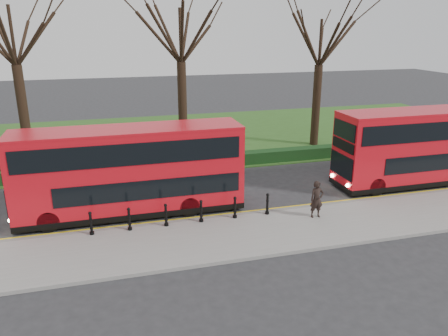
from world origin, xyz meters
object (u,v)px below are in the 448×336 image
object	(u,v)px
bus_rear	(427,147)
pedestrian	(317,199)
bus_lead	(131,172)
bollard_row	(184,213)

from	to	relation	value
bus_rear	pedestrian	size ratio (longest dim) A/B	6.10
bus_lead	pedestrian	world-z (taller)	bus_lead
bus_lead	pedestrian	size ratio (longest dim) A/B	6.03
bollard_row	bus_rear	size ratio (longest dim) A/B	0.76
bollard_row	pedestrian	size ratio (longest dim) A/B	4.66
bollard_row	pedestrian	xyz separation A→B (m)	(6.08, -0.90, 0.37)
pedestrian	bus_rear	bearing A→B (deg)	22.72
bus_lead	bus_rear	bearing A→B (deg)	-0.05
bollard_row	bus_lead	bearing A→B (deg)	134.50
bollard_row	bus_rear	distance (m)	14.59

